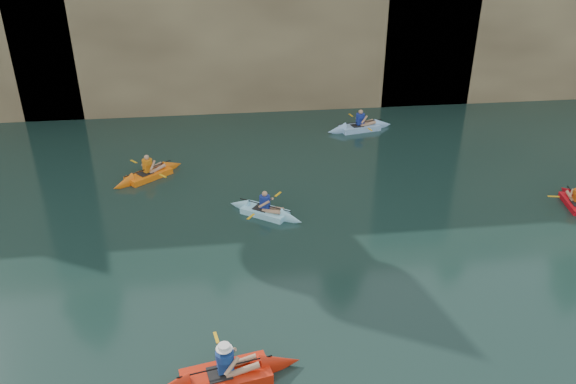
{
  "coord_description": "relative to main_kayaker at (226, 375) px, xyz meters",
  "views": [
    {
      "loc": [
        0.13,
        -7.68,
        10.03
      ],
      "look_at": [
        1.84,
        5.94,
        3.0
      ],
      "focal_mm": 35.0,
      "sensor_mm": 36.0,
      "label": 1
    }
  ],
  "objects": [
    {
      "name": "sea_cave_center",
      "position": [
        -3.89,
        19.76,
        1.42
      ],
      "size": [
        3.5,
        1.0,
        3.2
      ],
      "primitive_type": "cube",
      "color": "black",
      "rests_on": "ground"
    },
    {
      "name": "sea_cave_east",
      "position": [
        10.11,
        19.76,
        2.07
      ],
      "size": [
        5.0,
        1.0,
        4.5
      ],
      "primitive_type": "cube",
      "color": "black",
      "rests_on": "ground"
    },
    {
      "name": "main_kayaker",
      "position": [
        0.0,
        0.0,
        0.0
      ],
      "size": [
        3.78,
        2.46,
        1.37
      ],
      "rotation": [
        0.0,
        0.0,
        0.19
      ],
      "color": "red",
      "rests_on": "ground"
    },
    {
      "name": "kayaker_orange",
      "position": [
        -2.87,
        11.57,
        -0.03
      ],
      "size": [
        3.03,
        2.71,
        1.26
      ],
      "rotation": [
        0.0,
        0.0,
        0.7
      ],
      "color": "orange",
      "rests_on": "ground"
    },
    {
      "name": "kayaker_ltblue_near",
      "position": [
        1.62,
        7.87,
        -0.04
      ],
      "size": [
        2.86,
        2.33,
        1.18
      ],
      "rotation": [
        0.0,
        0.0,
        -0.62
      ],
      "color": "#98E5FF",
      "rests_on": "ground"
    },
    {
      "name": "kayaker_red_far",
      "position": [
        13.17,
        7.09,
        -0.05
      ],
      "size": [
        2.06,
        2.9,
        1.04
      ],
      "rotation": [
        0.0,
        0.0,
        1.37
      ],
      "color": "red",
      "rests_on": "ground"
    },
    {
      "name": "kayaker_ltblue_mid",
      "position": [
        7.07,
        15.86,
        -0.02
      ],
      "size": [
        3.56,
        2.55,
        1.33
      ],
      "rotation": [
        0.0,
        0.0,
        0.21
      ],
      "color": "#96C8FC",
      "rests_on": "ground"
    }
  ]
}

